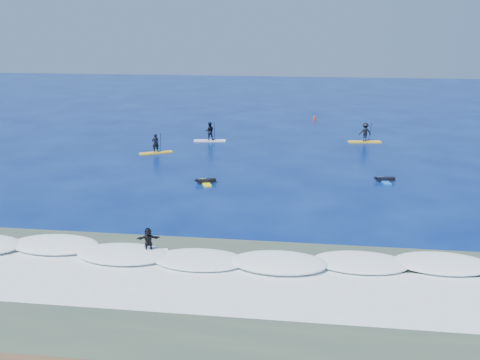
# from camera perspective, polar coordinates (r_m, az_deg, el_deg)

# --- Properties ---
(ground) EXTENTS (160.00, 160.00, 0.00)m
(ground) POSITION_cam_1_polar(r_m,az_deg,el_deg) (37.05, -2.60, -1.65)
(ground) COLOR #04134B
(ground) RESTS_ON ground
(shallow_water) EXTENTS (90.00, 13.00, 0.01)m
(shallow_water) POSITION_cam_1_polar(r_m,az_deg,el_deg) (24.50, -8.35, -11.98)
(shallow_water) COLOR #334639
(shallow_water) RESTS_ON ground
(breaking_wave) EXTENTS (40.00, 6.00, 0.30)m
(breaking_wave) POSITION_cam_1_polar(r_m,az_deg,el_deg) (27.95, -6.15, -8.10)
(breaking_wave) COLOR white
(breaking_wave) RESTS_ON ground
(whitewater) EXTENTS (34.00, 5.00, 0.02)m
(whitewater) POSITION_cam_1_polar(r_m,az_deg,el_deg) (25.35, -7.74, -10.92)
(whitewater) COLOR silver
(whitewater) RESTS_ON ground
(sup_paddler_left) EXTENTS (2.96, 2.09, 2.09)m
(sup_paddler_left) POSITION_cam_1_polar(r_m,az_deg,el_deg) (49.06, -8.99, 3.57)
(sup_paddler_left) COLOR gold
(sup_paddler_left) RESTS_ON ground
(sup_paddler_center) EXTENTS (3.23, 1.21, 2.21)m
(sup_paddler_center) POSITION_cam_1_polar(r_m,az_deg,el_deg) (53.41, -3.25, 5.03)
(sup_paddler_center) COLOR silver
(sup_paddler_center) RESTS_ON ground
(sup_paddler_right) EXTENTS (3.28, 1.20, 2.25)m
(sup_paddler_right) POSITION_cam_1_polar(r_m,az_deg,el_deg) (54.24, 13.20, 4.85)
(sup_paddler_right) COLOR gold
(sup_paddler_right) RESTS_ON ground
(prone_paddler_near) EXTENTS (1.55, 2.06, 0.42)m
(prone_paddler_near) POSITION_cam_1_polar(r_m,az_deg,el_deg) (39.74, -3.71, -0.16)
(prone_paddler_near) COLOR yellow
(prone_paddler_near) RESTS_ON ground
(prone_paddler_far) EXTENTS (1.59, 2.06, 0.42)m
(prone_paddler_far) POSITION_cam_1_polar(r_m,az_deg,el_deg) (41.55, 15.14, 0.04)
(prone_paddler_far) COLOR blue
(prone_paddler_far) RESTS_ON ground
(wave_surfer) EXTENTS (2.01, 1.03, 1.40)m
(wave_surfer) POSITION_cam_1_polar(r_m,az_deg,el_deg) (27.92, -9.74, -6.50)
(wave_surfer) COLOR white
(wave_surfer) RESTS_ON breaking_wave
(marker_buoy) EXTENTS (0.26, 0.26, 0.62)m
(marker_buoy) POSITION_cam_1_polar(r_m,az_deg,el_deg) (65.01, 7.93, 6.53)
(marker_buoy) COLOR red
(marker_buoy) RESTS_ON ground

